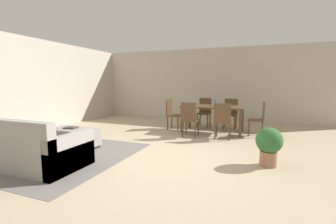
{
  "coord_description": "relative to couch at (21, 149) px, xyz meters",
  "views": [
    {
      "loc": [
        1.62,
        -3.8,
        1.42
      ],
      "look_at": [
        -0.25,
        0.97,
        0.77
      ],
      "focal_mm": 24.71,
      "sensor_mm": 36.0,
      "label": 1
    }
  ],
  "objects": [
    {
      "name": "ground_plane",
      "position": [
        2.18,
        1.1,
        -0.28
      ],
      "size": [
        10.8,
        10.8,
        0.0
      ],
      "primitive_type": "plane",
      "color": "tan"
    },
    {
      "name": "wall_back",
      "position": [
        2.18,
        6.1,
        1.07
      ],
      "size": [
        9.0,
        0.12,
        2.7
      ],
      "primitive_type": "cube",
      "color": "#BCB2A0",
      "rests_on": "ground_plane"
    },
    {
      "name": "wall_left",
      "position": [
        -2.32,
        1.6,
        1.07
      ],
      "size": [
        0.12,
        11.0,
        2.7
      ],
      "primitive_type": "cube",
      "color": "#BCB2A0",
      "rests_on": "ground_plane"
    },
    {
      "name": "area_rug",
      "position": [
        0.03,
        0.6,
        -0.28
      ],
      "size": [
        3.0,
        2.8,
        0.01
      ],
      "primitive_type": "cube",
      "color": "slate",
      "rests_on": "ground_plane"
    },
    {
      "name": "couch",
      "position": [
        0.0,
        0.0,
        0.0
      ],
      "size": [
        2.26,
        0.96,
        0.86
      ],
      "color": "gray",
      "rests_on": "ground_plane"
    },
    {
      "name": "ottoman_table",
      "position": [
        0.07,
        1.15,
        -0.04
      ],
      "size": [
        1.1,
        0.53,
        0.42
      ],
      "color": "gray",
      "rests_on": "ground_plane"
    },
    {
      "name": "dining_table",
      "position": [
        2.6,
        3.88,
        0.39
      ],
      "size": [
        1.71,
        0.9,
        0.76
      ],
      "color": "#513823",
      "rests_on": "ground_plane"
    },
    {
      "name": "dining_chair_near_left",
      "position": [
        2.16,
        3.04,
        0.24
      ],
      "size": [
        0.4,
        0.4,
        0.92
      ],
      "color": "#513823",
      "rests_on": "ground_plane"
    },
    {
      "name": "dining_chair_near_right",
      "position": [
        3.0,
        3.09,
        0.24
      ],
      "size": [
        0.42,
        0.42,
        0.92
      ],
      "color": "#513823",
      "rests_on": "ground_plane"
    },
    {
      "name": "dining_chair_far_left",
      "position": [
        2.19,
        4.69,
        0.24
      ],
      "size": [
        0.42,
        0.42,
        0.92
      ],
      "color": "#513823",
      "rests_on": "ground_plane"
    },
    {
      "name": "dining_chair_far_right",
      "position": [
        3.01,
        4.69,
        0.24
      ],
      "size": [
        0.42,
        0.42,
        0.92
      ],
      "color": "#513823",
      "rests_on": "ground_plane"
    },
    {
      "name": "dining_chair_head_east",
      "position": [
        3.86,
        3.86,
        0.24
      ],
      "size": [
        0.4,
        0.4,
        0.92
      ],
      "color": "#513823",
      "rests_on": "ground_plane"
    },
    {
      "name": "dining_chair_head_west",
      "position": [
        1.36,
        3.89,
        0.24
      ],
      "size": [
        0.42,
        0.42,
        0.92
      ],
      "color": "#513823",
      "rests_on": "ground_plane"
    },
    {
      "name": "vase_centerpiece",
      "position": [
        2.67,
        3.93,
        0.57
      ],
      "size": [
        0.08,
        0.08,
        0.19
      ],
      "primitive_type": "cylinder",
      "color": "slate",
      "rests_on": "dining_table"
    },
    {
      "name": "book_on_ottoman",
      "position": [
        -0.01,
        1.17,
        0.15
      ],
      "size": [
        0.29,
        0.24,
        0.03
      ],
      "primitive_type": "cube",
      "rotation": [
        0.0,
        0.0,
        0.14
      ],
      "color": "#333338",
      "rests_on": "ottoman_table"
    },
    {
      "name": "potted_plant",
      "position": [
        4.01,
        1.49,
        0.1
      ],
      "size": [
        0.44,
        0.44,
        0.67
      ],
      "color": "#996B4C",
      "rests_on": "ground_plane"
    }
  ]
}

